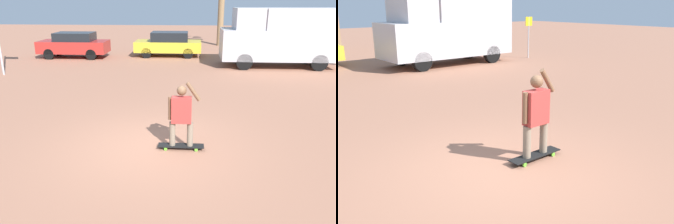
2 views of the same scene
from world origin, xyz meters
TOP-DOWN VIEW (x-y plane):
  - ground_plane at (0.00, 0.00)m, footprint 80.00×80.00m
  - skateboard at (0.69, -0.05)m, footprint 1.06×0.26m
  - person_skateboarder at (0.69, -0.05)m, footprint 0.73×0.22m
  - camper_van at (5.45, 10.37)m, footprint 5.83×2.26m
  - parked_car_yellow at (-0.52, 13.34)m, footprint 4.02×1.82m
  - parked_car_red at (-6.14, 12.44)m, footprint 4.05×1.75m

SIDE VIEW (x-z plane):
  - ground_plane at x=0.00m, z-range 0.00..0.00m
  - skateboard at x=0.69m, z-range 0.03..0.12m
  - parked_car_yellow at x=-0.52m, z-range 0.03..1.50m
  - parked_car_red at x=-6.14m, z-range 0.04..1.52m
  - person_skateboarder at x=0.69m, z-range 0.14..1.66m
  - camper_van at x=5.45m, z-range 0.13..3.07m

